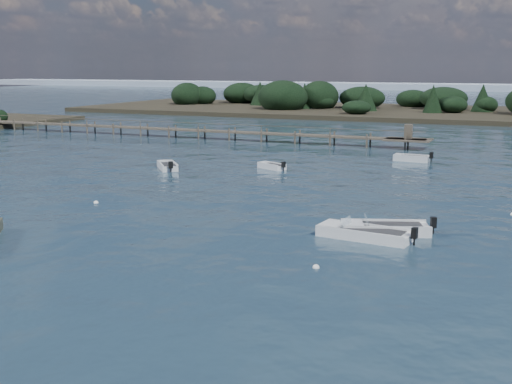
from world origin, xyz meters
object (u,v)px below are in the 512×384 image
at_px(tender_far_grey, 167,167).
at_px(dinghy_mid_white_b, 385,231).
at_px(jetty, 201,131).
at_px(dinghy_mid_white_a, 364,235).
at_px(tender_far_grey_b, 412,159).
at_px(tender_far_white, 272,167).

xyz_separation_m(tender_far_grey, dinghy_mid_white_b, (22.50, -14.44, -0.01)).
bearing_deg(jetty, dinghy_mid_white_b, -49.94).
xyz_separation_m(tender_far_grey, dinghy_mid_white_a, (21.71, -15.86, -0.01)).
bearing_deg(dinghy_mid_white_a, tender_far_grey_b, 95.31).
xyz_separation_m(tender_far_white, dinghy_mid_white_a, (13.29, -19.71, 0.01)).
xyz_separation_m(dinghy_mid_white_b, jetty, (-31.35, 37.28, 0.82)).
bearing_deg(jetty, tender_far_white, -47.72).
bearing_deg(tender_far_white, jetty, 132.28).
relative_size(tender_far_white, tender_far_grey_b, 0.82).
height_order(dinghy_mid_white_b, dinghy_mid_white_a, dinghy_mid_white_b).
relative_size(tender_far_white, tender_far_grey, 0.87).
relative_size(dinghy_mid_white_b, dinghy_mid_white_a, 0.96).
relative_size(tender_far_grey, dinghy_mid_white_b, 0.68).
xyz_separation_m(tender_far_grey, jetty, (-8.85, 22.84, 0.81)).
distance_m(tender_far_white, jetty, 25.68).
height_order(tender_far_white, dinghy_mid_white_b, dinghy_mid_white_b).
relative_size(tender_far_grey_b, jetty, 0.06).
height_order(dinghy_mid_white_a, jetty, jetty).
relative_size(tender_far_grey, tender_far_grey_b, 0.94).
bearing_deg(dinghy_mid_white_a, dinghy_mid_white_b, 60.82).
height_order(tender_far_grey, dinghy_mid_white_b, dinghy_mid_white_b).
xyz_separation_m(dinghy_mid_white_a, tender_far_grey_b, (-2.73, 29.35, 0.02)).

